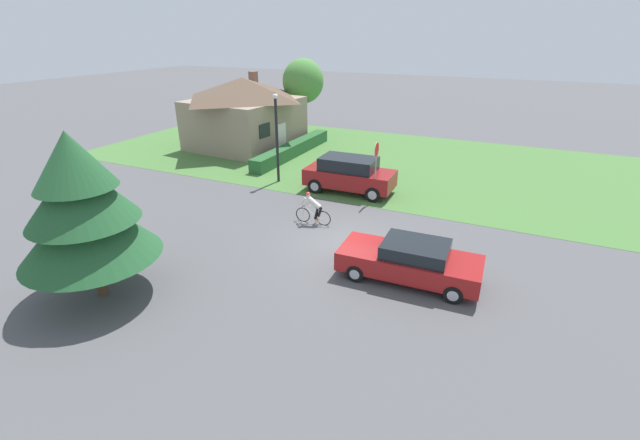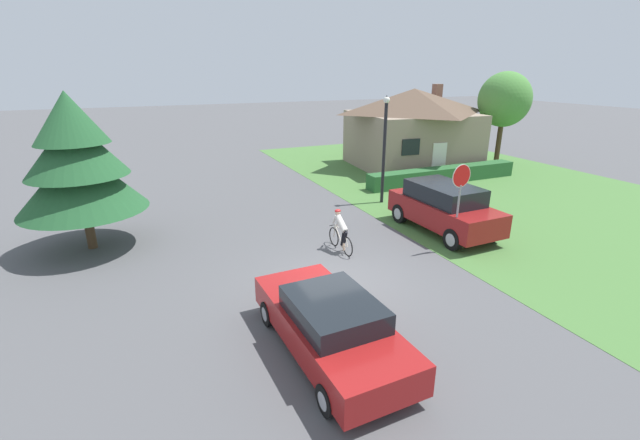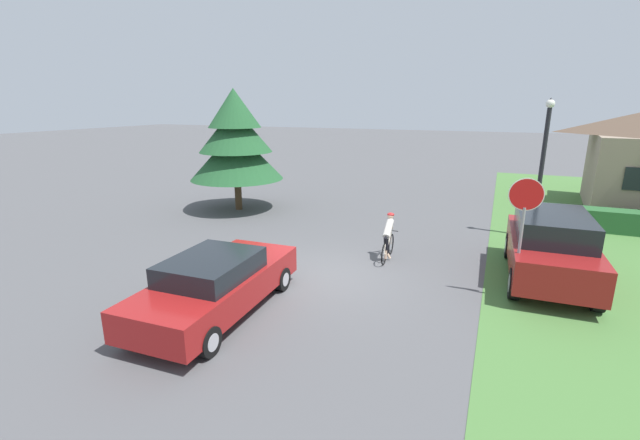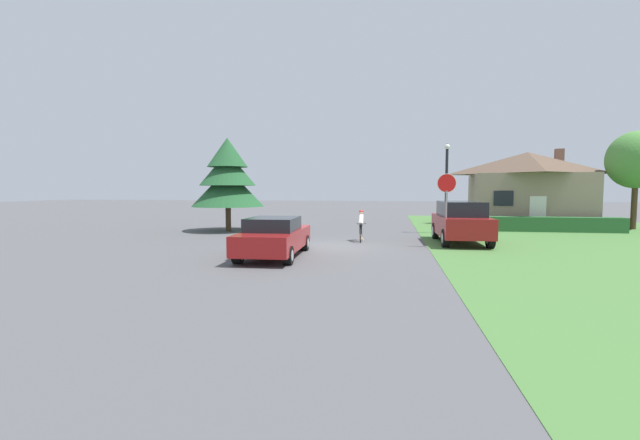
% 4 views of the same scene
% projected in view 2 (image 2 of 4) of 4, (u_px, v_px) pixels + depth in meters
% --- Properties ---
extents(ground_plane, '(140.00, 140.00, 0.00)m').
position_uv_depth(ground_plane, '(334.00, 282.00, 12.67)').
color(ground_plane, '#515154').
extents(grass_verge_right, '(16.00, 36.00, 0.01)m').
position_uv_depth(grass_verge_right, '(523.00, 199.00, 20.74)').
color(grass_verge_right, '#477538').
rests_on(grass_verge_right, ground).
extents(cottage_house, '(7.92, 7.50, 5.06)m').
position_uv_depth(cottage_house, '(412.00, 127.00, 26.96)').
color(cottage_house, gray).
rests_on(cottage_house, ground).
extents(hedge_row, '(9.35, 0.90, 0.84)m').
position_uv_depth(hedge_row, '(443.00, 175.00, 23.66)').
color(hedge_row, '#285B2D').
rests_on(hedge_row, ground).
extents(sedan_left_lane, '(2.06, 4.80, 1.41)m').
position_uv_depth(sedan_left_lane, '(330.00, 325.00, 9.29)').
color(sedan_left_lane, maroon).
rests_on(sedan_left_lane, ground).
extents(cyclist, '(0.44, 1.68, 1.45)m').
position_uv_depth(cyclist, '(341.00, 231.00, 14.66)').
color(cyclist, black).
rests_on(cyclist, ground).
extents(parked_suv_right, '(2.14, 4.66, 1.86)m').
position_uv_depth(parked_suv_right, '(444.00, 207.00, 16.32)').
color(parked_suv_right, maroon).
rests_on(parked_suv_right, ground).
extents(stop_sign, '(0.77, 0.07, 3.04)m').
position_uv_depth(stop_sign, '(460.00, 190.00, 14.15)').
color(stop_sign, gray).
rests_on(stop_sign, ground).
extents(street_lamp, '(0.29, 0.29, 4.88)m').
position_uv_depth(street_lamp, '(384.00, 143.00, 19.31)').
color(street_lamp, black).
rests_on(street_lamp, ground).
extents(conifer_tall_near, '(4.11, 4.11, 5.34)m').
position_uv_depth(conifer_tall_near, '(77.00, 161.00, 14.07)').
color(conifer_tall_near, '#4C3823').
rests_on(conifer_tall_near, ground).
extents(deciduous_tree_right, '(3.23, 3.23, 5.85)m').
position_uv_depth(deciduous_tree_right, '(505.00, 100.00, 26.87)').
color(deciduous_tree_right, '#4C3823').
rests_on(deciduous_tree_right, ground).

